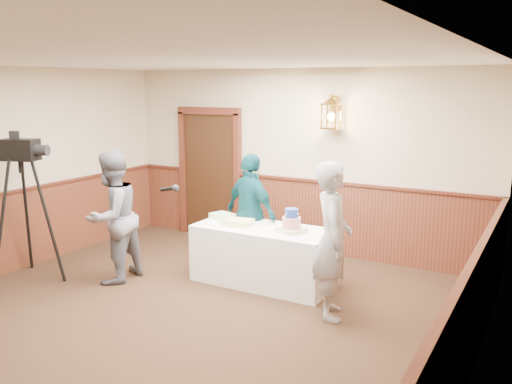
% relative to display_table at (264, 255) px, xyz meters
% --- Properties ---
extents(ground, '(7.00, 7.00, 0.00)m').
position_rel_display_table_xyz_m(ground, '(-0.27, -1.90, -0.38)').
color(ground, black).
rests_on(ground, ground).
extents(room_shell, '(6.02, 7.02, 2.81)m').
position_rel_display_table_xyz_m(room_shell, '(-0.33, -1.45, 1.15)').
color(room_shell, '#C3AF92').
rests_on(room_shell, ground).
extents(display_table, '(1.80, 0.80, 0.75)m').
position_rel_display_table_xyz_m(display_table, '(0.00, 0.00, 0.00)').
color(display_table, white).
rests_on(display_table, ground).
extents(tiered_cake, '(0.38, 0.38, 0.30)m').
position_rel_display_table_xyz_m(tiered_cake, '(0.41, -0.03, 0.49)').
color(tiered_cake, beige).
rests_on(tiered_cake, display_table).
extents(sheet_cake_yellow, '(0.40, 0.33, 0.08)m').
position_rel_display_table_xyz_m(sheet_cake_yellow, '(-0.34, -0.07, 0.41)').
color(sheet_cake_yellow, '#FAEC95').
rests_on(sheet_cake_yellow, display_table).
extents(sheet_cake_green, '(0.36, 0.32, 0.07)m').
position_rel_display_table_xyz_m(sheet_cake_green, '(-0.72, 0.14, 0.41)').
color(sheet_cake_green, '#AEDB9B').
rests_on(sheet_cake_green, display_table).
extents(interviewer, '(1.51, 0.87, 1.73)m').
position_rel_display_table_xyz_m(interviewer, '(-1.76, -0.89, 0.49)').
color(interviewer, slate).
rests_on(interviewer, ground).
extents(baker, '(0.66, 0.76, 1.76)m').
position_rel_display_table_xyz_m(baker, '(1.15, -0.53, 0.50)').
color(baker, '#939298').
rests_on(baker, ground).
extents(assistant_p, '(1.04, 0.72, 1.64)m').
position_rel_display_table_xyz_m(assistant_p, '(-0.39, 0.35, 0.45)').
color(assistant_p, '#0F4551').
rests_on(assistant_p, ground).
extents(tv_camera_rig, '(0.73, 0.69, 1.88)m').
position_rel_display_table_xyz_m(tv_camera_rig, '(-2.77, -1.42, 0.47)').
color(tv_camera_rig, black).
rests_on(tv_camera_rig, ground).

